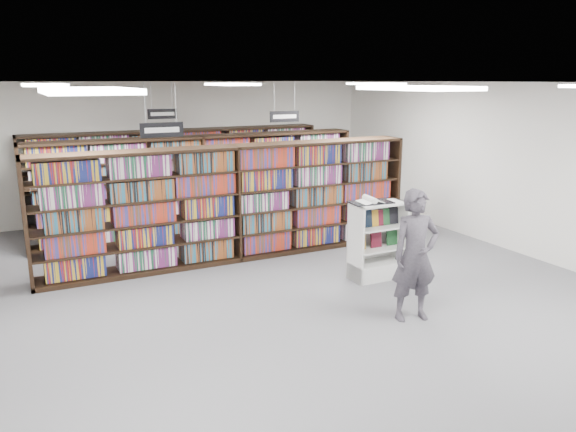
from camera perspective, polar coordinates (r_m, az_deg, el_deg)
name	(u,v)px	position (r m, az deg, el deg)	size (l,w,h in m)	color
floor	(282,294)	(8.80, -0.61, -7.91)	(12.00, 12.00, 0.00)	#55555A
ceiling	(282,82)	(8.18, -0.66, 13.42)	(10.00, 12.00, 0.10)	silver
wall_back	(175,149)	(13.93, -11.43, 6.66)	(10.00, 0.10, 3.20)	silver
wall_right	(523,170)	(11.40, 22.75, 4.36)	(0.10, 12.00, 3.20)	silver
bookshelf_row_near	(234,203)	(10.26, -5.46, 1.30)	(7.00, 0.60, 2.10)	black
bookshelf_row_mid	(201,185)	(12.11, -8.84, 3.11)	(7.00, 0.60, 2.10)	black
bookshelf_row_far	(179,174)	(13.72, -10.99, 4.26)	(7.00, 0.60, 2.10)	black
aisle_sign_left	(162,129)	(8.65, -12.70, 8.67)	(0.65, 0.02, 0.80)	#B2B2B7
aisle_sign_right	(285,115)	(11.55, -0.36, 10.17)	(0.65, 0.02, 0.80)	#B2B2B7
aisle_sign_center	(162,113)	(12.76, -12.64, 10.18)	(0.65, 0.02, 0.80)	#B2B2B7
troffer_front_left	(87,91)	(4.41, -19.75, 11.89)	(0.60, 1.20, 0.04)	white
troffer_front_center	(417,88)	(5.62, 12.97, 12.55)	(0.60, 1.20, 0.04)	white
troffer_back_left	(44,85)	(9.39, -23.53, 12.10)	(0.60, 1.20, 0.04)	white
troffer_back_center	(232,84)	(10.02, -5.74, 13.17)	(0.60, 1.20, 0.04)	white
troffer_back_right	(375,84)	(11.43, 8.87, 13.13)	(0.60, 1.20, 0.04)	white
endcap_display	(376,251)	(9.49, 8.95, -3.56)	(0.92, 0.46, 1.29)	silver
open_book	(370,201)	(9.23, 8.37, 1.52)	(0.72, 0.46, 0.13)	black
shopper	(415,256)	(7.82, 12.80, -3.95)	(0.67, 0.44, 1.83)	#47424C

